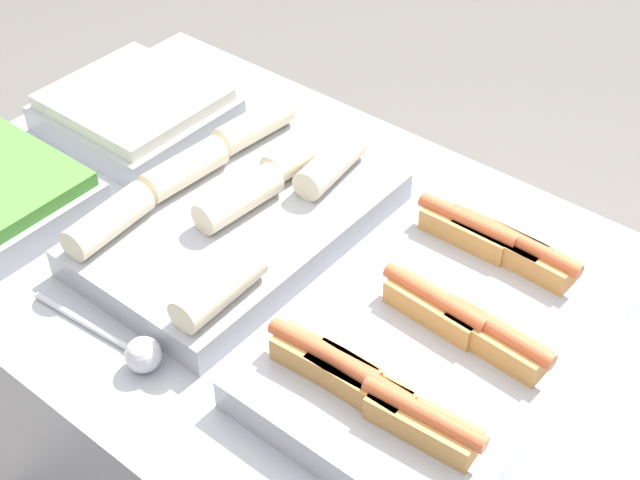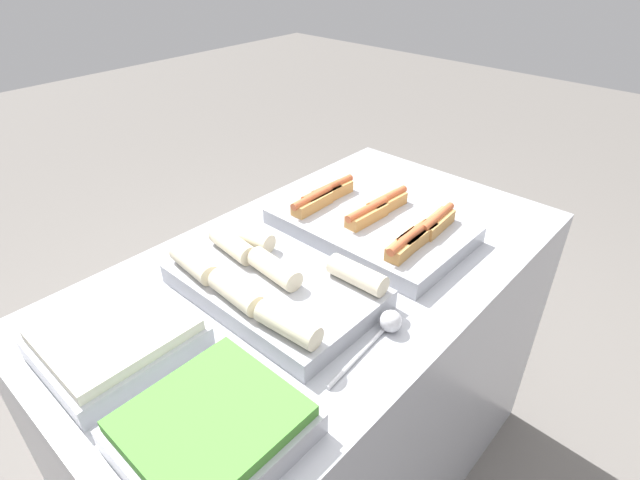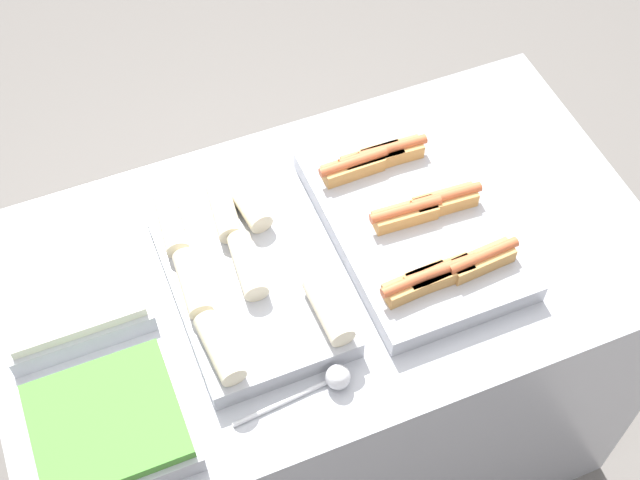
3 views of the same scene
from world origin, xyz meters
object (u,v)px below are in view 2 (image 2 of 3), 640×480
tray_wraps (271,282)px  tray_side_back (117,339)px  tray_hotdogs (371,223)px  tray_side_front (213,428)px  serving_spoon_near (386,326)px

tray_wraps → tray_side_back: 0.36m
tray_hotdogs → tray_side_back: (-0.73, 0.10, 0.00)m
tray_side_front → serving_spoon_near: (0.42, -0.06, -0.01)m
tray_wraps → tray_side_back: bearing=164.2°
tray_side_back → serving_spoon_near: bearing=-42.3°
tray_hotdogs → tray_wraps: (-0.39, 0.01, 0.00)m
tray_side_back → serving_spoon_near: tray_side_back is taller
tray_side_front → serving_spoon_near: 0.43m
tray_side_back → tray_hotdogs: bearing=-8.1°
tray_wraps → tray_side_front: size_ratio=1.69×
tray_hotdogs → serving_spoon_near: (-0.31, -0.28, -0.01)m
tray_wraps → tray_side_back: size_ratio=1.69×
tray_hotdogs → tray_side_front: bearing=-163.5°
tray_hotdogs → tray_wraps: tray_wraps is taller
tray_side_back → serving_spoon_near: size_ratio=1.19×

